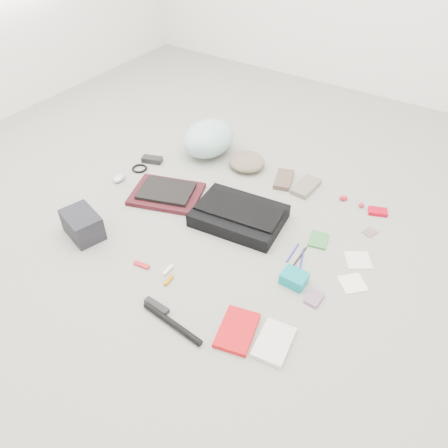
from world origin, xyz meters
The scene contains 33 objects.
ground_plane centered at (0.00, 0.00, 0.00)m, with size 4.00×4.00×0.00m, color gray.
messenger_bag centered at (0.02, 0.11, 0.04)m, with size 0.45×0.32×0.08m, color black.
bag_flap centered at (0.02, 0.11, 0.08)m, with size 0.44×0.20×0.01m, color black.
laptop_sleeve centered at (-0.43, 0.07, 0.01)m, with size 0.38×0.28×0.03m, color #3F1117.
laptop centered at (-0.43, 0.07, 0.04)m, with size 0.29×0.21×0.02m, color black.
bike_helmet centered at (-0.49, 0.57, 0.11)m, with size 0.29×0.36×0.22m, color #A7D6CF.
beanie centered at (-0.21, 0.57, 0.04)m, with size 0.23×0.22×0.08m, color #786A52.
mitten_left centered at (0.05, 0.56, 0.01)m, with size 0.09×0.19×0.03m, color brown.
mitten_right centered at (0.19, 0.56, 0.01)m, with size 0.10×0.20×0.03m, color slate.
power_brick centered at (-0.73, 0.30, 0.02)m, with size 0.12×0.06×0.03m, color black.
cable_coil centered at (-0.74, 0.19, 0.01)m, with size 0.09×0.09×0.01m, color black.
mouse centered at (-0.76, 0.04, 0.02)m, with size 0.06×0.09×0.04m, color #B7B6C2.
camera_bag centered at (-0.58, -0.41, 0.07)m, with size 0.20×0.14×0.13m, color black.
multitool centered at (-0.19, -0.42, 0.01)m, with size 0.08×0.02×0.01m, color red.
toiletry_tube_white centered at (-0.07, -0.38, 0.01)m, with size 0.02×0.02×0.07m, color white.
toiletry_tube_orange centered at (-0.02, -0.42, 0.01)m, with size 0.02×0.02×0.06m, color #C67201.
u_lock centered at (0.03, -0.57, 0.01)m, with size 0.12×0.03×0.02m, color black.
bike_pump centered at (0.14, -0.60, 0.01)m, with size 0.03×0.03×0.31m, color black.
book_red centered at (0.38, -0.48, 0.01)m, with size 0.14×0.21×0.02m, color red.
book_white centered at (0.53, -0.45, 0.01)m, with size 0.13×0.19×0.02m, color beige.
notepad centered at (0.43, 0.20, 0.01)m, with size 0.09×0.12×0.01m, color #327638.
pen_blue centered at (0.37, 0.05, 0.00)m, with size 0.01×0.01×0.14m, color #2823A0.
pen_black centered at (0.41, 0.04, 0.00)m, with size 0.01×0.01×0.15m, color black.
pen_navy centered at (0.42, 0.03, 0.00)m, with size 0.01×0.01×0.15m, color navy.
accordion_wallet centered at (0.45, -0.12, 0.03)m, with size 0.11×0.09×0.06m, color #088D95.
card_deck centered at (0.57, -0.16, 0.01)m, with size 0.06×0.09×0.02m, color gray.
napkin_top centered at (0.65, 0.18, 0.00)m, with size 0.12×0.12×0.01m, color silver.
napkin_bottom centered at (0.68, 0.02, 0.00)m, with size 0.11×0.11×0.01m, color white.
lollipop_a centered at (0.41, 0.58, 0.01)m, with size 0.03×0.03×0.03m, color red.
lollipop_b centered at (0.42, 0.59, 0.01)m, with size 0.03×0.03×0.03m, color red.
lollipop_c centered at (0.52, 0.58, 0.01)m, with size 0.03×0.03×0.03m, color red.
altoids_tin centered at (0.61, 0.58, 0.01)m, with size 0.10×0.06×0.02m, color #B70216.
stamp_sheet centered at (0.63, 0.40, 0.00)m, with size 0.06×0.07×0.00m, color #7F5B68.
Camera 1 is at (0.91, -1.39, 1.50)m, focal length 35.00 mm.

